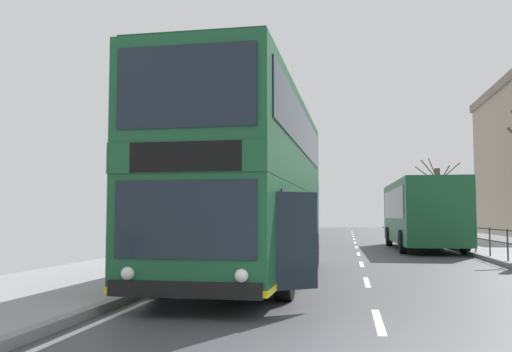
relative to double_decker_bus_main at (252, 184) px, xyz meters
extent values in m
cube|color=silver|center=(2.68, -4.70, -2.28)|extent=(0.12, 2.00, 0.00)
cube|color=silver|center=(2.68, 0.10, -2.28)|extent=(0.12, 2.00, 0.00)
cube|color=silver|center=(2.68, 4.90, -2.28)|extent=(0.12, 2.00, 0.00)
cube|color=silver|center=(2.68, 9.70, -2.28)|extent=(0.12, 2.00, 0.00)
cube|color=silver|center=(2.68, 14.50, -2.28)|extent=(0.12, 2.00, 0.00)
cube|color=silver|center=(2.68, 19.30, -2.28)|extent=(0.12, 2.00, 0.00)
cube|color=silver|center=(2.68, 24.10, -2.28)|extent=(0.12, 2.00, 0.00)
cube|color=silver|center=(2.68, 28.90, -2.28)|extent=(0.12, 2.00, 0.00)
cube|color=silver|center=(2.68, 33.70, -2.28)|extent=(0.12, 2.00, 0.00)
cube|color=silver|center=(2.68, 38.50, -2.28)|extent=(0.12, 2.00, 0.00)
cube|color=silver|center=(2.68, 43.30, -2.28)|extent=(0.12, 2.00, 0.00)
cube|color=#19512D|center=(0.00, 0.02, -1.03)|extent=(2.67, 10.35, 1.81)
cube|color=#19512D|center=(0.00, 0.02, 0.11)|extent=(2.68, 10.41, 0.47)
cube|color=#19512D|center=(0.00, 0.02, 1.17)|extent=(2.67, 10.35, 1.65)
cube|color=#154527|center=(0.00, 0.02, 2.04)|extent=(2.59, 10.04, 0.08)
cube|color=#19232D|center=(-0.11, -5.15, -0.81)|extent=(2.17, 0.07, 1.16)
cube|color=black|center=(-0.11, -5.15, 0.11)|extent=(1.73, 0.06, 0.45)
cube|color=#19232D|center=(-0.11, -5.15, 1.17)|extent=(2.17, 0.07, 1.26)
cube|color=black|center=(-0.11, -5.16, -1.83)|extent=(2.34, 0.13, 0.24)
cube|color=yellow|center=(0.00, 0.02, -1.87)|extent=(2.70, 10.41, 0.10)
cube|color=#19232D|center=(1.25, 0.25, -0.78)|extent=(0.18, 8.04, 0.94)
cube|color=#19232D|center=(1.24, -0.01, 1.26)|extent=(0.21, 9.27, 0.99)
cube|color=#19232D|center=(-1.24, 0.30, -0.78)|extent=(0.18, 8.04, 0.94)
cube|color=#19232D|center=(-1.25, 0.04, 1.26)|extent=(0.21, 9.27, 0.99)
sphere|color=white|center=(0.76, -5.18, -1.61)|extent=(0.20, 0.20, 0.20)
sphere|color=white|center=(-0.97, -5.15, -1.61)|extent=(0.20, 0.20, 0.20)
cube|color=#19232D|center=(1.43, -4.12, -1.16)|extent=(0.69, 0.48, 1.56)
cube|color=black|center=(1.09, -3.81, -1.16)|extent=(0.12, 0.90, 1.56)
cylinder|color=black|center=(1.12, -2.96, -1.76)|extent=(0.32, 1.05, 1.04)
cylinder|color=black|center=(-1.24, -2.91, -1.76)|extent=(0.32, 1.05, 1.04)
cylinder|color=black|center=(1.25, 3.24, -1.76)|extent=(0.32, 1.05, 1.04)
cylinder|color=black|center=(-1.12, 3.29, -1.76)|extent=(0.32, 1.05, 1.04)
cube|color=#19512D|center=(5.62, 13.28, -0.59)|extent=(2.72, 9.68, 2.75)
cube|color=#19232D|center=(4.34, 13.26, -0.20)|extent=(0.18, 8.18, 1.32)
cube|color=#19232D|center=(6.89, 13.31, -0.20)|extent=(0.18, 8.18, 1.32)
cube|color=#19232D|center=(5.52, 18.11, -0.31)|extent=(2.17, 0.07, 1.65)
cylinder|color=black|center=(4.35, 16.07, -1.80)|extent=(0.30, 0.97, 0.96)
cylinder|color=black|center=(6.77, 16.12, -1.80)|extent=(0.30, 0.97, 0.96)
cylinder|color=black|center=(4.46, 10.25, -1.80)|extent=(0.30, 0.97, 0.96)
cylinder|color=black|center=(6.89, 10.29, -1.80)|extent=(0.30, 0.97, 0.96)
cylinder|color=#2D3338|center=(7.13, 5.16, -1.65)|extent=(0.05, 0.05, 0.98)
cylinder|color=#2D3338|center=(7.13, 7.32, -1.65)|extent=(0.05, 0.05, 0.98)
cylinder|color=#2D3338|center=(7.13, 9.48, -1.65)|extent=(0.05, 0.05, 0.98)
cylinder|color=#2D3338|center=(7.13, 11.64, -1.65)|extent=(0.05, 0.05, 0.98)
cylinder|color=#2D3338|center=(7.13, 13.80, -1.65)|extent=(0.05, 0.05, 0.98)
cylinder|color=#2D3338|center=(7.13, 15.95, -1.65)|extent=(0.05, 0.05, 0.98)
cylinder|color=#2D3338|center=(7.13, 18.11, -1.65)|extent=(0.05, 0.05, 0.98)
cylinder|color=#2D3338|center=(7.13, 20.27, -1.65)|extent=(0.05, 0.05, 0.98)
cylinder|color=#2D3338|center=(7.13, 22.43, -1.65)|extent=(0.05, 0.05, 0.98)
cylinder|color=#2D3338|center=(7.13, 8.40, -1.21)|extent=(0.04, 28.05, 0.04)
cylinder|color=#2D3338|center=(7.13, 8.40, -1.60)|extent=(0.04, 28.05, 0.04)
cylinder|color=#4C3D2D|center=(8.46, 26.72, 0.21)|extent=(0.39, 0.39, 4.70)
cylinder|color=#4C3D2D|center=(8.23, 27.10, 2.56)|extent=(0.55, 0.84, 1.61)
cylinder|color=#4C3D2D|center=(7.84, 26.01, 2.39)|extent=(1.33, 1.49, 1.31)
cylinder|color=#4C3D2D|center=(7.71, 26.64, 2.11)|extent=(1.55, 0.23, 1.19)
cylinder|color=#4C3D2D|center=(9.28, 26.96, 2.27)|extent=(1.69, 0.55, 1.45)
cylinder|color=#4C3D2D|center=(8.85, 26.55, 2.01)|extent=(0.87, 0.45, 1.44)
camera|label=1|loc=(2.25, -12.95, -0.77)|focal=38.60mm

